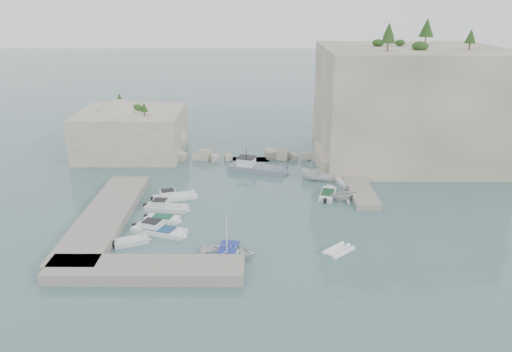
{
  "coord_description": "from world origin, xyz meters",
  "views": [
    {
      "loc": [
        0.26,
        -52.29,
        24.0
      ],
      "look_at": [
        0.0,
        6.0,
        3.0
      ],
      "focal_mm": 35.0,
      "sensor_mm": 36.0,
      "label": 1
    }
  ],
  "objects_px": {
    "rowboat": "(227,257)",
    "tender_east_d": "(318,181)",
    "motorboat_b": "(167,210)",
    "work_boat": "(257,172)",
    "motorboat_a": "(175,199)",
    "motorboat_c": "(163,221)",
    "inflatable_dinghy": "(338,252)",
    "motorboat_d": "(160,233)",
    "tender_east_b": "(327,196)",
    "tender_east_c": "(343,184)",
    "motorboat_e": "(131,244)",
    "tender_east_a": "(343,200)"
  },
  "relations": [
    {
      "from": "motorboat_b",
      "to": "tender_east_c",
      "type": "xyz_separation_m",
      "value": [
        22.49,
        9.0,
        0.0
      ]
    },
    {
      "from": "rowboat",
      "to": "inflatable_dinghy",
      "type": "xyz_separation_m",
      "value": [
        11.06,
        1.03,
        0.0
      ]
    },
    {
      "from": "motorboat_e",
      "to": "tender_east_c",
      "type": "relative_size",
      "value": 0.82
    },
    {
      "from": "motorboat_d",
      "to": "inflatable_dinghy",
      "type": "bearing_deg",
      "value": 7.06
    },
    {
      "from": "motorboat_c",
      "to": "work_boat",
      "type": "bearing_deg",
      "value": 68.49
    },
    {
      "from": "motorboat_a",
      "to": "motorboat_e",
      "type": "xyz_separation_m",
      "value": [
        -2.59,
        -12.06,
        0.0
      ]
    },
    {
      "from": "tender_east_b",
      "to": "tender_east_d",
      "type": "distance_m",
      "value": 5.82
    },
    {
      "from": "motorboat_a",
      "to": "work_boat",
      "type": "relative_size",
      "value": 0.65
    },
    {
      "from": "motorboat_c",
      "to": "tender_east_d",
      "type": "bearing_deg",
      "value": 45.46
    },
    {
      "from": "work_boat",
      "to": "motorboat_c",
      "type": "bearing_deg",
      "value": -104.72
    },
    {
      "from": "motorboat_a",
      "to": "motorboat_c",
      "type": "relative_size",
      "value": 1.4
    },
    {
      "from": "motorboat_b",
      "to": "work_boat",
      "type": "xyz_separation_m",
      "value": [
        10.79,
        13.95,
        0.0
      ]
    },
    {
      "from": "motorboat_e",
      "to": "rowboat",
      "type": "bearing_deg",
      "value": -38.91
    },
    {
      "from": "rowboat",
      "to": "tender_east_d",
      "type": "distance_m",
      "value": 24.4
    },
    {
      "from": "rowboat",
      "to": "tender_east_d",
      "type": "xyz_separation_m",
      "value": [
        11.35,
        21.6,
        0.0
      ]
    },
    {
      "from": "tender_east_c",
      "to": "motorboat_d",
      "type": "bearing_deg",
      "value": 107.59
    },
    {
      "from": "tender_east_a",
      "to": "tender_east_d",
      "type": "bearing_deg",
      "value": 4.08
    },
    {
      "from": "motorboat_b",
      "to": "tender_east_b",
      "type": "distance_m",
      "value": 20.28
    },
    {
      "from": "motorboat_e",
      "to": "tender_east_d",
      "type": "bearing_deg",
      "value": 17.65
    },
    {
      "from": "motorboat_a",
      "to": "tender_east_c",
      "type": "distance_m",
      "value": 22.77
    },
    {
      "from": "inflatable_dinghy",
      "to": "motorboat_b",
      "type": "bearing_deg",
      "value": 108.36
    },
    {
      "from": "motorboat_b",
      "to": "work_boat",
      "type": "relative_size",
      "value": 0.62
    },
    {
      "from": "tender_east_c",
      "to": "tender_east_d",
      "type": "bearing_deg",
      "value": 52.37
    },
    {
      "from": "motorboat_c",
      "to": "inflatable_dinghy",
      "type": "xyz_separation_m",
      "value": [
        18.86,
        -7.2,
        0.0
      ]
    },
    {
      "from": "work_boat",
      "to": "tender_east_c",
      "type": "bearing_deg",
      "value": -5.62
    },
    {
      "from": "motorboat_e",
      "to": "rowboat",
      "type": "xyz_separation_m",
      "value": [
        10.08,
        -2.74,
        0.0
      ]
    },
    {
      "from": "tender_east_d",
      "to": "work_boat",
      "type": "bearing_deg",
      "value": 83.61
    },
    {
      "from": "tender_east_d",
      "to": "rowboat",
      "type": "bearing_deg",
      "value": 169.61
    },
    {
      "from": "motorboat_c",
      "to": "motorboat_d",
      "type": "xyz_separation_m",
      "value": [
        0.21,
        -3.02,
        0.0
      ]
    },
    {
      "from": "motorboat_d",
      "to": "work_boat",
      "type": "distance_m",
      "value": 22.68
    },
    {
      "from": "rowboat",
      "to": "motorboat_c",
      "type": "bearing_deg",
      "value": 49.31
    },
    {
      "from": "motorboat_a",
      "to": "motorboat_c",
      "type": "xyz_separation_m",
      "value": [
        -0.31,
        -6.58,
        0.0
      ]
    },
    {
      "from": "rowboat",
      "to": "tender_east_c",
      "type": "height_order",
      "value": "rowboat"
    },
    {
      "from": "motorboat_e",
      "to": "motorboat_c",
      "type": "bearing_deg",
      "value": 43.74
    },
    {
      "from": "inflatable_dinghy",
      "to": "work_boat",
      "type": "height_order",
      "value": "work_boat"
    },
    {
      "from": "motorboat_b",
      "to": "motorboat_d",
      "type": "bearing_deg",
      "value": -78.88
    },
    {
      "from": "tender_east_b",
      "to": "inflatable_dinghy",
      "type": "bearing_deg",
      "value": -168.6
    },
    {
      "from": "tender_east_b",
      "to": "motorboat_c",
      "type": "bearing_deg",
      "value": 125.67
    },
    {
      "from": "tender_east_b",
      "to": "rowboat",
      "type": "bearing_deg",
      "value": 157.67
    },
    {
      "from": "motorboat_e",
      "to": "tender_east_d",
      "type": "xyz_separation_m",
      "value": [
        21.43,
        18.85,
        0.0
      ]
    },
    {
      "from": "tender_east_a",
      "to": "motorboat_e",
      "type": "bearing_deg",
      "value": 102.18
    },
    {
      "from": "tender_east_b",
      "to": "work_boat",
      "type": "bearing_deg",
      "value": 58.03
    },
    {
      "from": "tender_east_a",
      "to": "inflatable_dinghy",
      "type": "bearing_deg",
      "value": 154.73
    },
    {
      "from": "tender_east_c",
      "to": "tender_east_a",
      "type": "bearing_deg",
      "value": 154.29
    },
    {
      "from": "motorboat_c",
      "to": "tender_east_d",
      "type": "xyz_separation_m",
      "value": [
        19.15,
        13.37,
        0.0
      ]
    },
    {
      "from": "motorboat_e",
      "to": "motorboat_d",
      "type": "bearing_deg",
      "value": 20.92
    },
    {
      "from": "motorboat_d",
      "to": "tender_east_d",
      "type": "bearing_deg",
      "value": 60.57
    },
    {
      "from": "tender_east_b",
      "to": "tender_east_c",
      "type": "xyz_separation_m",
      "value": [
        2.7,
        4.56,
        0.0
      ]
    },
    {
      "from": "motorboat_a",
      "to": "tender_east_d",
      "type": "height_order",
      "value": "tender_east_d"
    },
    {
      "from": "motorboat_b",
      "to": "inflatable_dinghy",
      "type": "relative_size",
      "value": 1.63
    }
  ]
}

